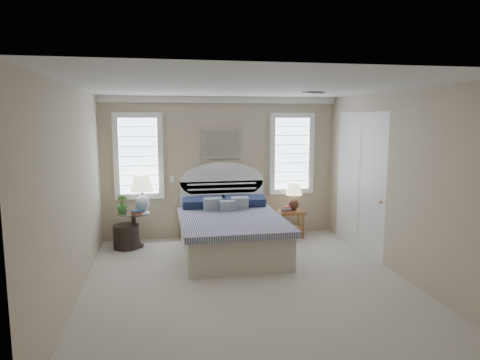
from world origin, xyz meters
name	(u,v)px	position (x,y,z in m)	size (l,w,h in m)	color
floor	(248,283)	(0.00, 0.00, 0.00)	(4.50, 5.00, 0.01)	#B5A99A
ceiling	(248,87)	(0.00, 0.00, 2.70)	(4.50, 5.00, 0.01)	silver
wall_back	(221,168)	(0.00, 2.50, 1.35)	(4.50, 0.02, 2.70)	tan
wall_left	(74,194)	(-2.25, 0.00, 1.35)	(0.02, 5.00, 2.70)	tan
wall_right	(399,184)	(2.25, 0.00, 1.35)	(0.02, 5.00, 2.70)	tan
crown_molding	(221,100)	(0.00, 2.46, 2.64)	(4.50, 0.08, 0.12)	white
hvac_vent	(313,93)	(1.20, 0.80, 2.68)	(0.30, 0.20, 0.02)	#B2B2B2
switch_plate	(172,179)	(-0.95, 2.48, 1.15)	(0.08, 0.01, 0.12)	white
window_left	(139,156)	(-1.55, 2.48, 1.60)	(0.90, 0.06, 1.60)	#C9E1FF
window_right	(292,154)	(1.40, 2.48, 1.60)	(0.90, 0.06, 1.60)	#C9E1FF
painting	(222,143)	(0.00, 2.46, 1.82)	(0.74, 0.04, 0.58)	silver
closet_door	(359,182)	(2.23, 1.20, 1.20)	(0.02, 1.80, 2.40)	silver
bed	(230,230)	(0.00, 1.46, 0.39)	(1.72, 2.28, 1.47)	#B4AD9E
side_table_left	(134,226)	(-1.65, 2.05, 0.39)	(0.56, 0.56, 0.63)	black
nightstand_right	(291,218)	(1.30, 2.15, 0.39)	(0.50, 0.40, 0.53)	olive
floor_pot	(127,237)	(-1.78, 2.00, 0.21)	(0.46, 0.46, 0.42)	black
lamp_left	(142,190)	(-1.49, 2.12, 1.03)	(0.48, 0.48, 0.66)	silver
lamp_right	(294,194)	(1.36, 2.16, 0.85)	(0.35, 0.35, 0.52)	black
potted_plant	(122,204)	(-1.84, 2.03, 0.80)	(0.19, 0.19, 0.33)	#377930
books_left	(138,212)	(-1.57, 1.98, 0.66)	(0.22, 0.19, 0.05)	#A03328
books_right	(286,209)	(1.19, 2.07, 0.57)	(0.19, 0.16, 0.09)	#A03328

